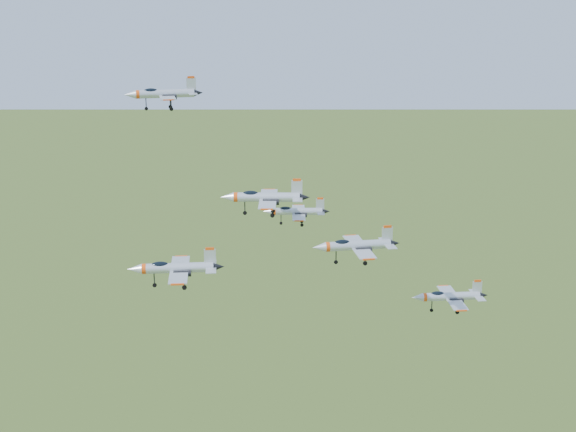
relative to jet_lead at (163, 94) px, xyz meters
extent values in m
cylinder|color=#B7BEC5|center=(0.39, 0.03, -0.03)|extent=(9.79, 2.17, 1.40)
cone|color=#B7BEC5|center=(-5.42, -0.43, -0.03)|extent=(2.05, 1.55, 1.40)
cone|color=black|center=(5.98, 0.48, -0.03)|extent=(1.60, 1.31, 1.19)
ellipsoid|color=black|center=(-1.98, -0.16, 0.50)|extent=(2.45, 1.19, 0.89)
cube|color=#B7BEC5|center=(0.84, -2.96, -0.30)|extent=(2.85, 4.93, 0.15)
cube|color=#B7BEC5|center=(0.36, 3.06, -0.30)|extent=(2.85, 4.93, 0.15)
cube|color=#B7BEC5|center=(4.80, 0.38, 1.42)|extent=(1.62, 0.26, 2.27)
cube|color=#E44A10|center=(4.80, 0.38, 2.61)|extent=(1.20, 0.25, 0.38)
cylinder|color=#B7BEC5|center=(15.78, -16.83, -14.04)|extent=(10.39, 2.88, 1.49)
cone|color=#B7BEC5|center=(9.67, -15.98, -14.04)|extent=(2.24, 1.75, 1.49)
cone|color=black|center=(21.67, -17.64, -14.04)|extent=(1.76, 1.47, 1.26)
ellipsoid|color=black|center=(13.29, -16.48, -13.48)|extent=(2.64, 1.40, 0.94)
cube|color=#B7BEC5|center=(15.57, -20.03, -14.33)|extent=(3.29, 5.34, 0.16)
cube|color=#B7BEC5|center=(16.45, -13.69, -14.33)|extent=(3.29, 5.34, 0.16)
cube|color=#B7BEC5|center=(20.42, -17.47, -12.50)|extent=(1.72, 0.37, 2.40)
cube|color=#E44A10|center=(20.42, -17.47, -11.24)|extent=(1.27, 0.33, 0.40)
cylinder|color=#B7BEC5|center=(2.06, -36.49, -17.88)|extent=(9.41, 1.74, 1.35)
cone|color=#B7BEC5|center=(-3.55, -36.26, -17.88)|extent=(1.93, 1.43, 1.35)
cone|color=black|center=(7.46, -36.72, -17.88)|extent=(1.50, 1.21, 1.15)
ellipsoid|color=black|center=(-0.23, -36.40, -17.37)|extent=(2.33, 1.07, 0.86)
cube|color=#B7BEC5|center=(2.14, -39.41, -18.14)|extent=(2.58, 4.67, 0.15)
cube|color=#B7BEC5|center=(2.39, -33.59, -18.14)|extent=(2.58, 4.67, 0.15)
cube|color=#B7BEC5|center=(6.32, -36.67, -16.48)|extent=(1.56, 0.19, 2.18)
cube|color=#E44A10|center=(6.32, -36.67, -15.33)|extent=(1.15, 0.19, 0.36)
cylinder|color=#B7BEC5|center=(21.27, -12.15, -17.90)|extent=(8.17, 2.16, 1.17)
cone|color=#B7BEC5|center=(16.46, -11.55, -17.90)|extent=(1.75, 1.36, 1.17)
cone|color=black|center=(25.91, -12.72, -17.90)|extent=(1.37, 1.14, 0.99)
ellipsoid|color=black|center=(19.31, -11.90, -17.46)|extent=(2.06, 1.08, 0.74)
cube|color=#B7BEC5|center=(21.14, -14.66, -18.12)|extent=(2.54, 4.18, 0.13)
cube|color=#B7BEC5|center=(21.76, -9.67, -18.12)|extent=(2.54, 4.18, 0.13)
cube|color=#B7BEC5|center=(24.92, -12.60, -16.69)|extent=(1.35, 0.27, 1.89)
cube|color=#E44A10|center=(24.92, -12.60, -15.70)|extent=(1.00, 0.25, 0.31)
cylinder|color=#B7BEC5|center=(28.37, -26.21, -19.30)|extent=(9.86, 1.83, 1.42)
cone|color=#B7BEC5|center=(22.49, -26.46, -19.30)|extent=(2.02, 1.50, 1.42)
cone|color=black|center=(34.03, -25.98, -19.30)|extent=(1.58, 1.27, 1.20)
ellipsoid|color=black|center=(25.97, -26.31, -18.76)|extent=(2.44, 1.12, 0.90)
cube|color=#B7BEC5|center=(28.71, -29.25, -19.57)|extent=(2.71, 4.90, 0.15)
cube|color=#B7BEC5|center=(28.46, -23.16, -19.57)|extent=(2.71, 4.90, 0.15)
cube|color=#B7BEC5|center=(32.83, -26.03, -17.82)|extent=(1.64, 0.20, 2.29)
cube|color=#E44A10|center=(32.83, -26.03, -16.63)|extent=(1.20, 0.20, 0.38)
cylinder|color=#B7BEC5|center=(45.65, -19.23, -31.17)|extent=(9.43, 1.69, 1.36)
cone|color=#B7BEC5|center=(40.02, -19.02, -31.17)|extent=(1.92, 1.42, 1.36)
cone|color=black|center=(51.06, -19.42, -31.17)|extent=(1.50, 1.20, 1.15)
ellipsoid|color=black|center=(43.35, -19.14, -30.66)|extent=(2.33, 1.06, 0.86)
cube|color=#B7BEC5|center=(45.75, -22.15, -31.43)|extent=(2.56, 4.67, 0.15)
cube|color=#B7BEC5|center=(45.96, -16.32, -31.43)|extent=(2.56, 4.67, 0.15)
cube|color=#B7BEC5|center=(49.92, -19.38, -29.76)|extent=(1.57, 0.18, 2.19)
cube|color=#E44A10|center=(49.92, -19.38, -28.61)|extent=(1.15, 0.19, 0.36)
camera|label=1|loc=(4.22, -136.37, 18.75)|focal=50.00mm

